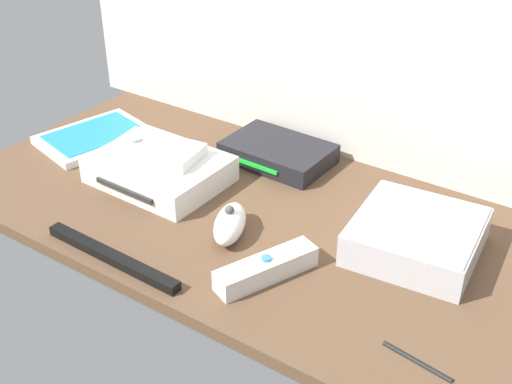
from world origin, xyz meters
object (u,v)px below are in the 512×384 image
object	(u,v)px
network_router	(278,153)
remote_nunchuk	(232,224)
game_case	(95,137)
game_console	(160,170)
remote_wand	(266,268)
remote_classic_pad	(156,151)
sensor_bar	(112,257)
mini_computer	(416,236)
stylus_pen	(417,360)

from	to	relation	value
network_router	remote_nunchuk	xyz separation A→B (cm)	(6.75, -23.01, 0.34)
game_case	network_router	bearing A→B (deg)	35.43
game_console	game_case	bearing A→B (deg)	169.00
remote_wand	remote_classic_pad	distance (cm)	31.93
remote_nunchuk	sensor_bar	size ratio (longest dim) A/B	0.46
network_router	remote_wand	world-z (taller)	same
game_case	remote_nunchuk	size ratio (longest dim) A/B	1.99
game_case	remote_wand	size ratio (longest dim) A/B	1.45
game_case	remote_classic_pad	distance (cm)	20.15
network_router	mini_computer	bearing A→B (deg)	-19.08
remote_nunchuk	stylus_pen	distance (cm)	33.57
stylus_pen	mini_computer	bearing A→B (deg)	113.77
game_console	network_router	bearing A→B (deg)	54.66
game_console	remote_classic_pad	bearing A→B (deg)	160.74
network_router	remote_nunchuk	size ratio (longest dim) A/B	1.68
network_router	remote_classic_pad	bearing A→B (deg)	-126.91
remote_nunchuk	stylus_pen	world-z (taller)	remote_nunchuk
game_console	network_router	world-z (taller)	game_console
remote_wand	remote_classic_pad	world-z (taller)	remote_classic_pad
game_case	network_router	size ratio (longest dim) A/B	1.19
game_case	sensor_bar	xyz separation A→B (cm)	(28.84, -24.80, -0.06)
game_console	remote_classic_pad	xyz separation A→B (cm)	(-0.68, 0.26, 3.21)
game_case	remote_nunchuk	world-z (taller)	remote_nunchuk
mini_computer	remote_nunchuk	distance (cm)	26.35
remote_nunchuk	remote_classic_pad	xyz separation A→B (cm)	(-19.98, 6.39, 3.37)
remote_classic_pad	sensor_bar	distance (cm)	23.35
game_case	remote_nunchuk	bearing A→B (deg)	-0.70
remote_nunchuk	remote_classic_pad	world-z (taller)	remote_classic_pad
remote_wand	remote_classic_pad	xyz separation A→B (cm)	(-29.48, 11.65, 3.90)
network_router	stylus_pen	size ratio (longest dim) A/B	2.04
remote_classic_pad	network_router	bearing A→B (deg)	43.63
stylus_pen	remote_classic_pad	bearing A→B (deg)	164.26
game_case	stylus_pen	xyz separation A→B (cm)	(71.62, -18.85, -0.41)
game_case	remote_wand	xyz separation A→B (cm)	(48.65, -15.72, 0.75)
sensor_bar	remote_classic_pad	bearing A→B (deg)	116.27
remote_wand	stylus_pen	world-z (taller)	remote_wand
stylus_pen	network_router	bearing A→B (deg)	141.31
sensor_bar	game_case	bearing A→B (deg)	140.57
game_console	game_case	world-z (taller)	game_console
game_case	sensor_bar	bearing A→B (deg)	-26.44
mini_computer	stylus_pen	world-z (taller)	mini_computer
network_router	sensor_bar	xyz separation A→B (cm)	(-3.57, -37.36, -1.00)
sensor_bar	stylus_pen	distance (cm)	43.19
remote_classic_pad	remote_nunchuk	bearing A→B (deg)	-25.57
stylus_pen	game_console	bearing A→B (deg)	164.33
remote_classic_pad	stylus_pen	bearing A→B (deg)	-23.58
game_console	remote_classic_pad	distance (cm)	3.29
remote_wand	remote_nunchuk	xyz separation A→B (cm)	(-9.49, 5.26, 0.53)
network_router	remote_nunchuk	distance (cm)	23.99
game_console	mini_computer	xyz separation A→B (cm)	(43.00, 5.38, 0.44)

